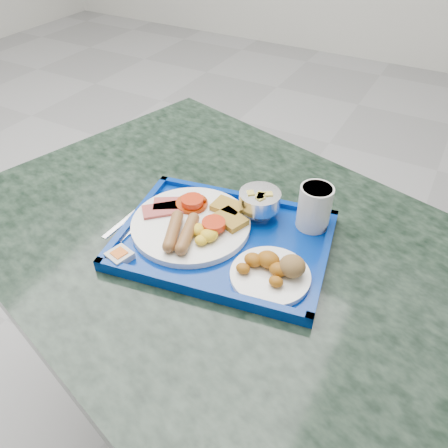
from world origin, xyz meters
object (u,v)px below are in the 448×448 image
Objects in this scene: tray at (224,241)px; fruit_bowl at (260,201)px; table at (236,307)px; bread_plate at (273,271)px; juice_cup at (315,206)px; main_plate at (193,223)px.

tray is 5.29× the size of fruit_bowl.
bread_plate reaches higher than table.
table is 0.26m from bread_plate.
table is 9.43× the size of bread_plate.
juice_cup reaches higher than tray.
juice_cup is at bearing 46.24° from table.
juice_cup reaches higher than table.
tray is 0.14m from bread_plate.
juice_cup is at bearing 31.18° from main_plate.
table is 15.90× the size of fruit_bowl.
fruit_bowl reaches higher than tray.
juice_cup is (0.22, 0.13, 0.04)m from main_plate.
table is at bearing 6.09° from main_plate.
table is 0.32m from juice_cup.
juice_cup is (0.14, 0.13, 0.06)m from tray.
main_plate is 0.26m from juice_cup.
juice_cup reaches higher than fruit_bowl.
bread_plate is (0.13, -0.05, 0.02)m from tray.
tray is at bearing 0.57° from main_plate.
fruit_bowl is (0.10, 0.11, 0.03)m from main_plate.
table is at bearing 151.07° from bread_plate.
main_plate is (-0.08, -0.00, 0.02)m from tray.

